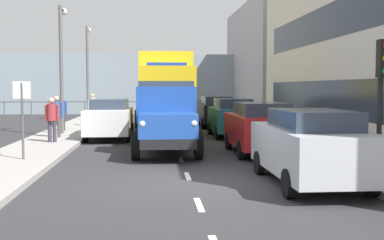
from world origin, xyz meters
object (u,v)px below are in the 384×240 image
(pedestrian_with_bag, at_px, (62,110))
(truck_vintage_blue, at_px, (166,119))
(car_red_kerbside_1, at_px, (260,127))
(pedestrian_couple_a, at_px, (52,116))
(car_silver_kerbside_near, at_px, (310,146))
(car_black_kerbside_3, at_px, (216,111))
(street_sign, at_px, (22,106))
(car_teal_kerbside_2, at_px, (232,117))
(lorry_cargo_yellow, at_px, (165,90))
(car_white_oppositeside_0, at_px, (110,118))
(traffic_light_near, at_px, (383,77))
(pedestrian_by_lamp, at_px, (57,113))
(pedestrian_in_dark_coat, at_px, (93,107))
(lamp_post_far, at_px, (88,64))
(lamp_post_promenade, at_px, (62,57))

(pedestrian_with_bag, bearing_deg, truck_vintage_blue, 122.57)
(car_red_kerbside_1, xyz_separation_m, pedestrian_couple_a, (7.36, -2.78, 0.25))
(car_silver_kerbside_near, bearing_deg, car_black_kerbside_3, -90.00)
(pedestrian_with_bag, bearing_deg, street_sign, 93.70)
(car_teal_kerbside_2, relative_size, pedestrian_couple_a, 2.33)
(truck_vintage_blue, xyz_separation_m, lorry_cargo_yellow, (-0.19, -7.90, 0.90))
(car_black_kerbside_3, height_order, car_white_oppositeside_0, same)
(car_teal_kerbside_2, xyz_separation_m, traffic_light_near, (-1.87, 10.36, 1.58))
(street_sign, bearing_deg, pedestrian_by_lamp, -87.81)
(car_red_kerbside_1, relative_size, car_black_kerbside_3, 0.92)
(lorry_cargo_yellow, bearing_deg, pedestrian_with_bag, 4.79)
(truck_vintage_blue, height_order, pedestrian_in_dark_coat, truck_vintage_blue)
(car_black_kerbside_3, bearing_deg, car_silver_kerbside_near, 90.00)
(car_teal_kerbside_2, height_order, traffic_light_near, traffic_light_near)
(truck_vintage_blue, bearing_deg, car_red_kerbside_1, 175.69)
(pedestrian_in_dark_coat, bearing_deg, car_red_kerbside_1, 122.80)
(pedestrian_in_dark_coat, height_order, lamp_post_far, lamp_post_far)
(car_red_kerbside_1, height_order, car_black_kerbside_3, same)
(car_white_oppositeside_0, distance_m, street_sign, 7.17)
(car_black_kerbside_3, bearing_deg, lorry_cargo_yellow, 45.66)
(car_teal_kerbside_2, height_order, lamp_post_far, lamp_post_far)
(car_white_oppositeside_0, xyz_separation_m, traffic_light_near, (-7.28, 10.00, 1.58))
(lamp_post_promenade, bearing_deg, car_teal_kerbside_2, 173.94)
(pedestrian_by_lamp, relative_size, lamp_post_promenade, 0.30)
(car_teal_kerbside_2, bearing_deg, truck_vintage_blue, 59.92)
(lorry_cargo_yellow, bearing_deg, lamp_post_promenade, 19.98)
(truck_vintage_blue, xyz_separation_m, car_black_kerbside_3, (-3.12, -10.90, -0.28))
(car_red_kerbside_1, relative_size, lamp_post_promenade, 0.70)
(lorry_cargo_yellow, bearing_deg, car_silver_kerbside_near, 102.46)
(pedestrian_couple_a, relative_size, traffic_light_near, 0.53)
(truck_vintage_blue, height_order, car_white_oppositeside_0, truck_vintage_blue)
(pedestrian_couple_a, bearing_deg, pedestrian_by_lamp, -84.45)
(lamp_post_promenade, bearing_deg, car_silver_kerbside_near, 123.37)
(car_white_oppositeside_0, bearing_deg, pedestrian_couple_a, 51.87)
(car_black_kerbside_3, bearing_deg, pedestrian_with_bag, 23.39)
(traffic_light_near, height_order, lamp_post_promenade, lamp_post_promenade)
(car_black_kerbside_3, bearing_deg, car_teal_kerbside_2, 90.00)
(car_silver_kerbside_near, bearing_deg, car_white_oppositeside_0, -62.53)
(lorry_cargo_yellow, height_order, car_black_kerbside_3, lorry_cargo_yellow)
(pedestrian_with_bag, distance_m, lamp_post_far, 8.81)
(truck_vintage_blue, relative_size, pedestrian_couple_a, 3.35)
(lorry_cargo_yellow, height_order, street_sign, lorry_cargo_yellow)
(car_red_kerbside_1, xyz_separation_m, lamp_post_promenade, (7.62, -6.43, 2.71))
(pedestrian_in_dark_coat, bearing_deg, car_black_kerbside_3, -174.66)
(lorry_cargo_yellow, height_order, traffic_light_near, lorry_cargo_yellow)
(car_silver_kerbside_near, distance_m, street_sign, 8.14)
(car_black_kerbside_3, bearing_deg, pedestrian_by_lamp, 40.95)
(car_white_oppositeside_0, distance_m, pedestrian_couple_a, 3.18)
(car_silver_kerbside_near, bearing_deg, pedestrian_by_lamp, -52.24)
(car_black_kerbside_3, xyz_separation_m, lamp_post_promenade, (7.62, 4.71, 2.71))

